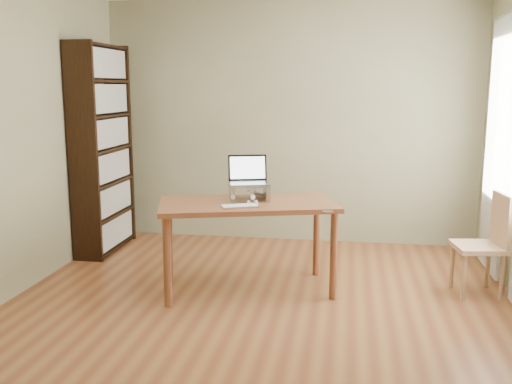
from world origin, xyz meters
name	(u,v)px	position (x,y,z in m)	size (l,w,h in m)	color
room	(260,142)	(0.03, 0.01, 1.30)	(4.04, 4.54, 2.64)	brown
bookshelf	(102,149)	(-1.83, 1.55, 1.05)	(0.30, 0.90, 2.10)	black
desk	(248,213)	(-0.16, 0.59, 0.65)	(1.57, 1.09, 0.75)	brown
laptop_stand	(249,190)	(-0.16, 0.67, 0.83)	(0.32, 0.25, 0.13)	silver
laptop	(250,176)	(-0.16, 0.73, 0.94)	(0.37, 0.35, 0.23)	silver
keyboard	(240,206)	(-0.18, 0.37, 0.76)	(0.32, 0.23, 0.02)	silver
coaster	(328,212)	(0.50, 0.31, 0.75)	(0.09, 0.09, 0.01)	brown
cat	(253,193)	(-0.14, 0.70, 0.81)	(0.23, 0.47, 0.13)	#443F36
chair	(487,241)	(1.76, 0.79, 0.45)	(0.42, 0.42, 0.84)	tan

